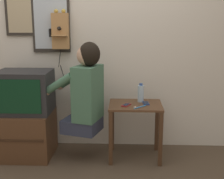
{
  "coord_description": "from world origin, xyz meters",
  "views": [
    {
      "loc": [
        0.4,
        -2.48,
        1.48
      ],
      "look_at": [
        0.27,
        0.63,
        0.77
      ],
      "focal_mm": 50.0,
      "sensor_mm": 36.0,
      "label": 1
    }
  ],
  "objects_px": {
    "wall_mirror": "(51,16)",
    "framed_picture": "(25,15)",
    "wall_phone_antique": "(61,31)",
    "cell_phone_spare": "(146,103)",
    "water_bottle": "(141,93)",
    "television": "(25,92)",
    "toothbrush": "(139,107)",
    "person": "(85,90)",
    "cell_phone_held": "(126,105)"
  },
  "relations": [
    {
      "from": "framed_picture",
      "to": "person",
      "type": "bearing_deg",
      "value": -30.66
    },
    {
      "from": "television",
      "to": "cell_phone_held",
      "type": "distance_m",
      "value": 1.08
    },
    {
      "from": "toothbrush",
      "to": "framed_picture",
      "type": "bearing_deg",
      "value": 23.15
    },
    {
      "from": "toothbrush",
      "to": "wall_mirror",
      "type": "bearing_deg",
      "value": 17.9
    },
    {
      "from": "cell_phone_spare",
      "to": "toothbrush",
      "type": "relative_size",
      "value": 0.94
    },
    {
      "from": "person",
      "to": "cell_phone_held",
      "type": "relative_size",
      "value": 6.81
    },
    {
      "from": "water_bottle",
      "to": "toothbrush",
      "type": "relative_size",
      "value": 1.49
    },
    {
      "from": "wall_phone_antique",
      "to": "cell_phone_held",
      "type": "distance_m",
      "value": 1.09
    },
    {
      "from": "wall_mirror",
      "to": "cell_phone_spare",
      "type": "bearing_deg",
      "value": -16.38
    },
    {
      "from": "wall_phone_antique",
      "to": "toothbrush",
      "type": "distance_m",
      "value": 1.21
    },
    {
      "from": "person",
      "to": "water_bottle",
      "type": "height_order",
      "value": "person"
    },
    {
      "from": "person",
      "to": "television",
      "type": "height_order",
      "value": "person"
    },
    {
      "from": "wall_mirror",
      "to": "toothbrush",
      "type": "relative_size",
      "value": 5.81
    },
    {
      "from": "water_bottle",
      "to": "cell_phone_held",
      "type": "bearing_deg",
      "value": -135.11
    },
    {
      "from": "cell_phone_held",
      "to": "toothbrush",
      "type": "bearing_deg",
      "value": -5.45
    },
    {
      "from": "cell_phone_spare",
      "to": "toothbrush",
      "type": "distance_m",
      "value": 0.17
    },
    {
      "from": "cell_phone_held",
      "to": "television",
      "type": "bearing_deg",
      "value": -157.91
    },
    {
      "from": "cell_phone_spare",
      "to": "water_bottle",
      "type": "height_order",
      "value": "water_bottle"
    },
    {
      "from": "wall_mirror",
      "to": "cell_phone_held",
      "type": "xyz_separation_m",
      "value": [
        0.84,
        -0.39,
        -0.9
      ]
    },
    {
      "from": "framed_picture",
      "to": "wall_mirror",
      "type": "xyz_separation_m",
      "value": [
        0.29,
        -0.0,
        -0.02
      ]
    },
    {
      "from": "television",
      "to": "toothbrush",
      "type": "relative_size",
      "value": 4.1
    },
    {
      "from": "person",
      "to": "cell_phone_spare",
      "type": "height_order",
      "value": "person"
    },
    {
      "from": "cell_phone_spare",
      "to": "person",
      "type": "bearing_deg",
      "value": -174.82
    },
    {
      "from": "television",
      "to": "wall_phone_antique",
      "type": "height_order",
      "value": "wall_phone_antique"
    },
    {
      "from": "wall_mirror",
      "to": "cell_phone_spare",
      "type": "relative_size",
      "value": 6.16
    },
    {
      "from": "wall_phone_antique",
      "to": "wall_mirror",
      "type": "height_order",
      "value": "wall_mirror"
    },
    {
      "from": "cell_phone_spare",
      "to": "television",
      "type": "bearing_deg",
      "value": 176.03
    },
    {
      "from": "person",
      "to": "wall_mirror",
      "type": "height_order",
      "value": "wall_mirror"
    },
    {
      "from": "cell_phone_held",
      "to": "water_bottle",
      "type": "relative_size",
      "value": 0.68
    },
    {
      "from": "wall_mirror",
      "to": "framed_picture",
      "type": "bearing_deg",
      "value": 179.39
    },
    {
      "from": "person",
      "to": "cell_phone_held",
      "type": "distance_m",
      "value": 0.45
    },
    {
      "from": "television",
      "to": "wall_phone_antique",
      "type": "bearing_deg",
      "value": 39.82
    },
    {
      "from": "wall_mirror",
      "to": "water_bottle",
      "type": "relative_size",
      "value": 3.91
    },
    {
      "from": "wall_mirror",
      "to": "cell_phone_held",
      "type": "bearing_deg",
      "value": -24.66
    },
    {
      "from": "wall_phone_antique",
      "to": "cell_phone_spare",
      "type": "bearing_deg",
      "value": -15.93
    },
    {
      "from": "television",
      "to": "toothbrush",
      "type": "bearing_deg",
      "value": -6.25
    },
    {
      "from": "wall_mirror",
      "to": "water_bottle",
      "type": "xyz_separation_m",
      "value": [
        1.0,
        -0.23,
        -0.81
      ]
    },
    {
      "from": "water_bottle",
      "to": "wall_mirror",
      "type": "bearing_deg",
      "value": 166.97
    },
    {
      "from": "wall_phone_antique",
      "to": "water_bottle",
      "type": "bearing_deg",
      "value": -12.11
    },
    {
      "from": "cell_phone_held",
      "to": "cell_phone_spare",
      "type": "height_order",
      "value": "same"
    },
    {
      "from": "wall_phone_antique",
      "to": "framed_picture",
      "type": "relative_size",
      "value": 1.74
    },
    {
      "from": "person",
      "to": "framed_picture",
      "type": "relative_size",
      "value": 2.04
    },
    {
      "from": "framed_picture",
      "to": "toothbrush",
      "type": "height_order",
      "value": "framed_picture"
    },
    {
      "from": "wall_mirror",
      "to": "cell_phone_held",
      "type": "relative_size",
      "value": 5.76
    },
    {
      "from": "person",
      "to": "cell_phone_spare",
      "type": "bearing_deg",
      "value": -63.05
    },
    {
      "from": "framed_picture",
      "to": "cell_phone_held",
      "type": "relative_size",
      "value": 3.34
    },
    {
      "from": "wall_phone_antique",
      "to": "cell_phone_spare",
      "type": "distance_m",
      "value": 1.22
    },
    {
      "from": "toothbrush",
      "to": "cell_phone_spare",
      "type": "bearing_deg",
      "value": -73.64
    },
    {
      "from": "cell_phone_spare",
      "to": "water_bottle",
      "type": "bearing_deg",
      "value": 118.89
    },
    {
      "from": "wall_phone_antique",
      "to": "cell_phone_spare",
      "type": "xyz_separation_m",
      "value": [
        0.94,
        -0.27,
        -0.74
      ]
    }
  ]
}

